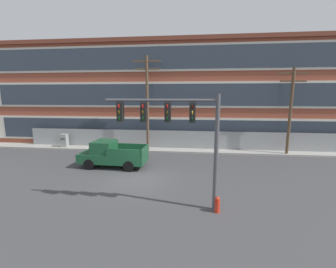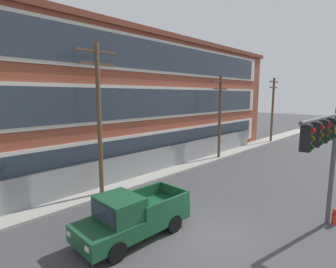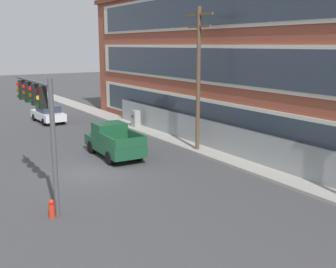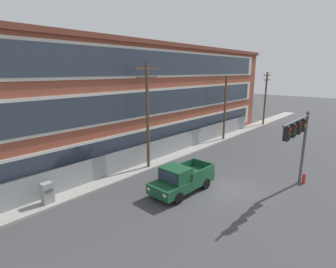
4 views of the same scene
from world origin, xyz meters
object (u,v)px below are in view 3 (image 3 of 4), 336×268
at_px(electrical_cabinet, 136,120).
at_px(fire_hydrant, 52,209).
at_px(utility_pole_near_corner, 198,73).
at_px(traffic_signal_mast, 39,109).
at_px(sedan_white, 48,113).
at_px(pickup_truck_dark_green, 113,141).

distance_m(electrical_cabinet, fire_hydrant, 18.41).
bearing_deg(electrical_cabinet, utility_pole_near_corner, -0.99).
height_order(traffic_signal_mast, sedan_white, traffic_signal_mast).
bearing_deg(electrical_cabinet, fire_hydrant, -38.18).
xyz_separation_m(traffic_signal_mast, pickup_truck_dark_green, (-5.43, 5.86, -3.19)).
bearing_deg(utility_pole_near_corner, fire_hydrant, -63.45).
height_order(electrical_cabinet, fire_hydrant, electrical_cabinet).
xyz_separation_m(electrical_cabinet, fire_hydrant, (14.47, -11.38, -0.38)).
bearing_deg(fire_hydrant, pickup_truck_dark_green, 140.41).
relative_size(traffic_signal_mast, electrical_cabinet, 3.65).
distance_m(sedan_white, utility_pole_near_corner, 16.91).
xyz_separation_m(traffic_signal_mast, electrical_cabinet, (-12.50, 11.12, -3.38)).
bearing_deg(pickup_truck_dark_green, sedan_white, -179.95).
xyz_separation_m(traffic_signal_mast, sedan_white, (-19.19, 5.85, -3.34)).
xyz_separation_m(pickup_truck_dark_green, fire_hydrant, (7.40, -6.12, -0.57)).
height_order(utility_pole_near_corner, fire_hydrant, utility_pole_near_corner).
bearing_deg(fire_hydrant, electrical_cabinet, 141.82).
bearing_deg(pickup_truck_dark_green, electrical_cabinet, 143.35).
height_order(pickup_truck_dark_green, sedan_white, pickup_truck_dark_green).
bearing_deg(traffic_signal_mast, sedan_white, 163.05).
relative_size(pickup_truck_dark_green, electrical_cabinet, 3.43).
bearing_deg(fire_hydrant, utility_pole_near_corner, 116.55).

